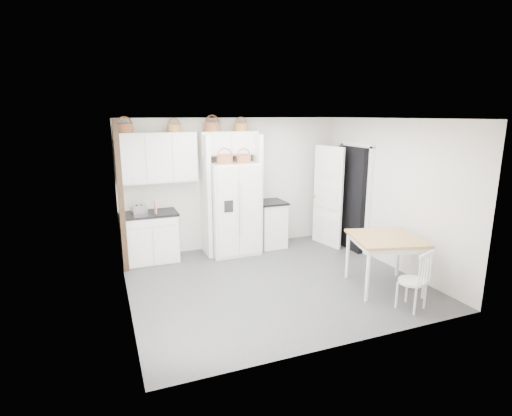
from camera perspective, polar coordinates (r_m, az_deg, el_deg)
name	(u,v)px	position (r m, az deg, el deg)	size (l,w,h in m)	color
floor	(273,281)	(6.64, 2.45, -10.41)	(4.50, 4.50, 0.00)	#333334
ceiling	(275,119)	(6.09, 2.70, 12.64)	(4.50, 4.50, 0.00)	white
wall_back	(234,184)	(8.07, -3.21, 3.49)	(4.50, 4.50, 0.00)	beige
wall_left	(123,217)	(5.72, -18.49, -1.22)	(4.00, 4.00, 0.00)	beige
wall_right	(390,194)	(7.42, 18.66, 1.96)	(4.00, 4.00, 0.00)	beige
refrigerator	(233,208)	(7.73, -3.30, -0.06)	(0.92, 0.74, 1.77)	silver
base_cab_left	(151,238)	(7.62, -14.83, -4.15)	(0.95, 0.60, 0.88)	silver
base_cab_right	(270,225)	(8.22, 2.07, -2.38)	(0.51, 0.62, 0.90)	silver
dining_table	(384,262)	(6.58, 17.84, -7.40)	(1.00, 1.00, 0.83)	#A3672C
windsor_chair	(412,281)	(6.02, 21.41, -9.70)	(0.40, 0.36, 0.82)	silver
counter_left	(149,214)	(7.50, -15.04, -0.79)	(0.99, 0.64, 0.04)	black
counter_right	(271,202)	(8.10, 2.10, 0.84)	(0.56, 0.66, 0.04)	black
toaster	(139,210)	(7.37, -16.36, -0.27)	(0.25, 0.14, 0.17)	silver
cookbook_red	(155,206)	(7.41, -14.18, 0.23)	(0.04, 0.17, 0.25)	#B73527
cookbook_cream	(156,206)	(7.41, -14.15, 0.23)	(0.04, 0.17, 0.25)	beige
basket_upper_a	(125,128)	(7.40, -18.23, 10.77)	(0.27, 0.27, 0.16)	brown
basket_upper_c	(174,128)	(7.50, -11.62, 11.11)	(0.24, 0.24, 0.14)	olive
basket_bridge_a	(212,127)	(7.66, -6.26, 11.45)	(0.30, 0.30, 0.17)	brown
basket_bridge_b	(241,127)	(7.83, -2.16, 11.48)	(0.26, 0.26, 0.15)	olive
basket_fridge_a	(225,159)	(7.42, -4.49, 6.94)	(0.30, 0.30, 0.16)	brown
basket_fridge_b	(244,159)	(7.54, -1.77, 7.03)	(0.27, 0.27, 0.15)	brown
upper_cabinet	(157,158)	(7.49, -13.90, 7.01)	(1.40, 0.34, 0.90)	silver
bridge_cabinet	(228,143)	(7.76, -3.96, 9.23)	(1.12, 0.34, 0.45)	silver
fridge_panel_left	(206,196)	(7.63, -7.20, 1.70)	(0.08, 0.60, 2.30)	silver
fridge_panel_right	(256,192)	(7.94, -0.05, 2.25)	(0.08, 0.60, 2.30)	silver
trim_post	(121,198)	(7.04, -18.73, 1.38)	(0.09, 0.09, 2.60)	black
doorway_void	(352,198)	(8.20, 13.58, 1.33)	(0.18, 0.85, 2.05)	black
door_slab	(328,197)	(8.28, 10.22, 1.61)	(0.80, 0.04, 2.05)	white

